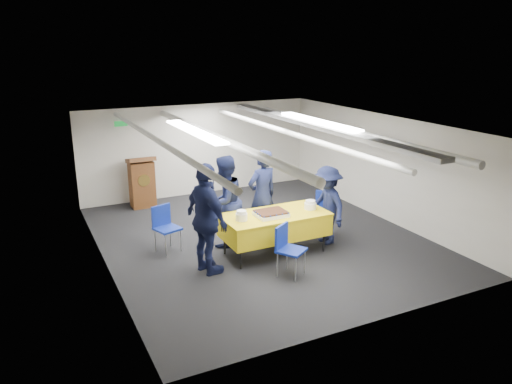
# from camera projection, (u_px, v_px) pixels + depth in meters

# --- Properties ---
(ground) EXTENTS (7.00, 7.00, 0.00)m
(ground) POSITION_uv_depth(u_px,v_px,m) (260.00, 238.00, 10.03)
(ground) COLOR black
(ground) RESTS_ON ground
(room_shell) EXTENTS (6.00, 7.00, 2.30)m
(room_shell) POSITION_uv_depth(u_px,v_px,m) (255.00, 146.00, 9.89)
(room_shell) COLOR beige
(room_shell) RESTS_ON ground
(serving_table) EXTENTS (1.95, 0.96, 0.77)m
(serving_table) POSITION_uv_depth(u_px,v_px,m) (275.00, 225.00, 9.18)
(serving_table) COLOR black
(serving_table) RESTS_ON ground
(sheet_cake) EXTENTS (0.56, 0.44, 0.10)m
(sheet_cake) POSITION_uv_depth(u_px,v_px,m) (271.00, 213.00, 8.99)
(sheet_cake) COLOR white
(sheet_cake) RESTS_ON serving_table
(plate_stack_left) EXTENTS (0.21, 0.21, 0.18)m
(plate_stack_left) POSITION_uv_depth(u_px,v_px,m) (242.00, 216.00, 8.76)
(plate_stack_left) COLOR white
(plate_stack_left) RESTS_ON serving_table
(plate_stack_right) EXTENTS (0.22, 0.22, 0.17)m
(plate_stack_right) POSITION_uv_depth(u_px,v_px,m) (310.00, 205.00, 9.37)
(plate_stack_right) COLOR white
(plate_stack_right) RESTS_ON serving_table
(podium) EXTENTS (0.62, 0.53, 1.25)m
(podium) POSITION_uv_depth(u_px,v_px,m) (142.00, 182.00, 11.79)
(podium) COLOR brown
(podium) RESTS_ON ground
(chair_near) EXTENTS (0.58, 0.58, 0.87)m
(chair_near) POSITION_uv_depth(u_px,v_px,m) (287.00, 245.00, 8.34)
(chair_near) COLOR gray
(chair_near) RESTS_ON ground
(chair_right) EXTENTS (0.59, 0.59, 0.87)m
(chair_right) POSITION_uv_depth(u_px,v_px,m) (323.00, 208.00, 10.15)
(chair_right) COLOR gray
(chair_right) RESTS_ON ground
(chair_left) EXTENTS (0.53, 0.53, 0.87)m
(chair_left) POSITION_uv_depth(u_px,v_px,m) (165.00, 223.00, 9.32)
(chair_left) COLOR gray
(chair_left) RESTS_ON ground
(sailor_a) EXTENTS (0.74, 0.56, 1.83)m
(sailor_a) POSITION_uv_depth(u_px,v_px,m) (262.00, 196.00, 9.70)
(sailor_a) COLOR black
(sailor_a) RESTS_ON ground
(sailor_b) EXTENTS (1.07, 1.00, 1.77)m
(sailor_b) POSITION_uv_depth(u_px,v_px,m) (224.00, 201.00, 9.46)
(sailor_b) COLOR black
(sailor_b) RESTS_ON ground
(sailor_c) EXTENTS (0.67, 1.19, 1.92)m
(sailor_c) POSITION_uv_depth(u_px,v_px,m) (207.00, 219.00, 8.29)
(sailor_c) COLOR black
(sailor_c) RESTS_ON ground
(sailor_d) EXTENTS (0.57, 0.99, 1.54)m
(sailor_d) POSITION_uv_depth(u_px,v_px,m) (327.00, 205.00, 9.61)
(sailor_d) COLOR black
(sailor_d) RESTS_ON ground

